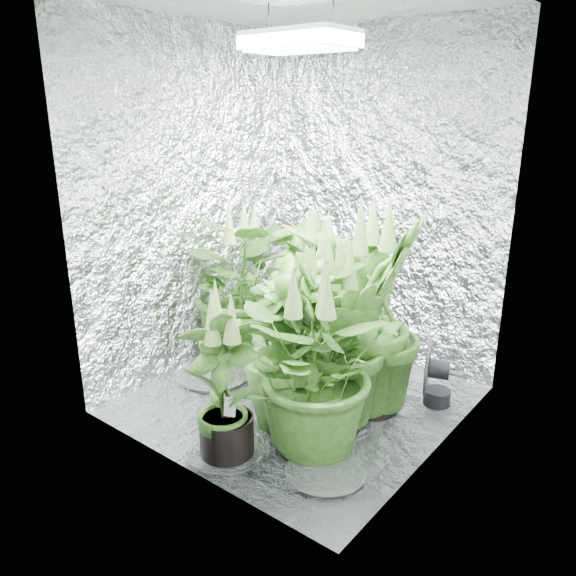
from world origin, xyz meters
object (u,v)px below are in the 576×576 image
(plant_a, at_px, (246,286))
(plant_c, at_px, (374,318))
(plant_b, at_px, (306,291))
(plant_f, at_px, (225,387))
(plant_h, at_px, (289,348))
(circulation_fan, at_px, (433,377))
(grow_lamp, at_px, (299,41))
(plant_d, at_px, (317,308))
(plant_g, at_px, (337,344))
(plant_e, at_px, (308,366))

(plant_a, distance_m, plant_c, 0.95)
(plant_a, distance_m, plant_b, 0.38)
(plant_f, bearing_deg, plant_c, 70.70)
(plant_a, xyz_separation_m, plant_h, (0.70, -0.46, -0.06))
(circulation_fan, bearing_deg, plant_h, -146.00)
(grow_lamp, distance_m, plant_c, 1.37)
(circulation_fan, bearing_deg, plant_f, -135.96)
(grow_lamp, relative_size, circulation_fan, 1.36)
(plant_a, relative_size, plant_b, 1.04)
(plant_d, bearing_deg, grow_lamp, -82.57)
(plant_c, xyz_separation_m, plant_f, (-0.28, -0.80, -0.15))
(grow_lamp, bearing_deg, plant_d, 97.43)
(plant_g, bearing_deg, circulation_fan, 61.80)
(plant_g, bearing_deg, plant_a, 159.74)
(plant_e, relative_size, circulation_fan, 2.52)
(plant_b, height_order, circulation_fan, plant_b)
(grow_lamp, relative_size, plant_g, 0.51)
(plant_f, distance_m, circulation_fan, 1.19)
(plant_a, xyz_separation_m, plant_b, (0.29, 0.24, -0.03))
(plant_a, relative_size, plant_f, 1.22)
(plant_b, distance_m, circulation_fan, 0.94)
(plant_a, bearing_deg, plant_h, -33.31)
(grow_lamp, distance_m, plant_g, 1.41)
(plant_b, distance_m, plant_f, 1.17)
(plant_b, distance_m, plant_c, 0.72)
(plant_e, xyz_separation_m, plant_g, (-0.01, 0.25, 0.02))
(plant_d, distance_m, plant_h, 0.47)
(grow_lamp, relative_size, plant_f, 0.60)
(grow_lamp, height_order, plant_d, grow_lamp)
(plant_c, height_order, plant_d, plant_c)
(grow_lamp, height_order, plant_c, grow_lamp)
(plant_d, height_order, plant_h, plant_d)
(plant_a, xyz_separation_m, plant_e, (0.91, -0.58, -0.05))
(grow_lamp, xyz_separation_m, plant_h, (0.12, -0.23, -1.40))
(plant_d, bearing_deg, plant_h, -71.69)
(plant_h, bearing_deg, plant_b, 120.42)
(plant_c, bearing_deg, grow_lamp, -154.72)
(plant_b, distance_m, plant_h, 0.81)
(plant_c, xyz_separation_m, plant_g, (-0.04, -0.27, -0.07))
(plant_a, xyz_separation_m, plant_f, (0.66, -0.86, -0.11))
(plant_a, height_order, plant_f, plant_a)
(plant_b, bearing_deg, plant_d, -43.82)
(grow_lamp, height_order, plant_f, grow_lamp)
(plant_b, xyz_separation_m, plant_h, (0.41, -0.70, -0.02))
(plant_e, distance_m, circulation_fan, 0.87)
(plant_b, bearing_deg, plant_e, -53.14)
(plant_c, relative_size, plant_d, 1.10)
(plant_c, bearing_deg, plant_g, -99.30)
(plant_b, height_order, plant_e, plant_b)
(plant_c, height_order, circulation_fan, plant_c)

